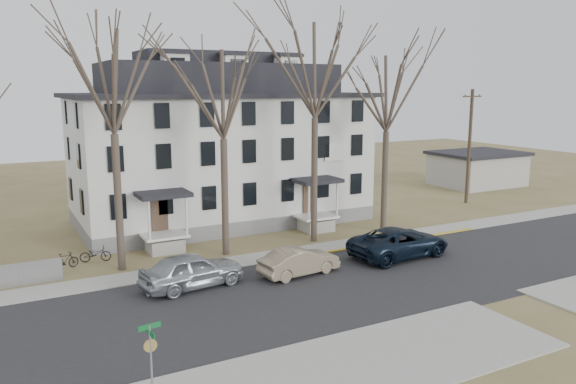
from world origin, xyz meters
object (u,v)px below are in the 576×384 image
car_silver (192,271)px  car_tan (299,262)px  bicycle_right (65,262)px  street_sign (151,350)px  car_navy (399,243)px  tree_mid_right (388,88)px  boarding_house (221,147)px  utility_pole_far (469,145)px  tree_center (315,63)px  tree_far_left (111,73)px  tree_mid_left (223,88)px  bicycle_left (95,255)px

car_silver → car_tan: car_silver is taller
bicycle_right → street_sign: (0.79, -14.83, 1.23)m
car_navy → tree_mid_right: bearing=-32.8°
boarding_house → car_navy: boarding_house is taller
boarding_house → utility_pole_far: bearing=-10.9°
bicycle_right → tree_mid_right: bearing=-115.3°
tree_center → tree_mid_right: tree_center is taller
tree_far_left → bicycle_right: tree_far_left is taller
tree_mid_right → bicycle_right: bearing=176.2°
boarding_house → tree_center: size_ratio=1.41×
bicycle_right → street_sign: size_ratio=0.60×
boarding_house → tree_mid_left: tree_mid_left is taller
utility_pole_far → car_navy: bearing=-147.6°
boarding_house → street_sign: (-10.90, -21.64, -3.69)m
car_silver → car_navy: car_silver is taller
tree_center → utility_pole_far: tree_center is taller
boarding_house → bicycle_right: bearing=-149.8°
bicycle_left → bicycle_right: 1.78m
tree_center → street_sign: 21.52m
tree_far_left → street_sign: bearing=-98.0°
tree_far_left → car_silver: 10.77m
car_tan → street_sign: bearing=123.0°
tree_mid_right → bicycle_right: size_ratio=8.32×
car_silver → bicycle_right: 7.78m
tree_mid_left → car_tan: size_ratio=2.92×
tree_far_left → bicycle_left: bearing=117.2°
tree_far_left → bicycle_left: 10.15m
tree_mid_right → street_sign: tree_mid_right is taller
utility_pole_far → bicycle_right: size_ratio=6.20×
tree_mid_right → tree_mid_left: bearing=180.0°
tree_far_left → tree_mid_right: size_ratio=1.08×
boarding_house → tree_mid_right: (8.50, -8.15, 4.22)m
tree_center → bicycle_left: tree_center is taller
boarding_house → utility_pole_far: 20.88m
bicycle_right → car_silver: bearing=-160.1°
tree_mid_left → tree_mid_right: same height
car_navy → bicycle_left: size_ratio=3.62×
tree_mid_left → tree_mid_right: (11.50, 0.00, 0.00)m
tree_mid_right → car_silver: tree_mid_right is taller
boarding_house → street_sign: boarding_house is taller
car_silver → car_navy: size_ratio=0.83×
car_navy → bicycle_right: bearing=65.3°
utility_pole_far → bicycle_left: 30.93m
tree_center → car_silver: size_ratio=2.88×
bicycle_left → street_sign: 15.55m
tree_center → utility_pole_far: size_ratio=1.55×
bicycle_right → utility_pole_far: bearing=-106.4°
street_sign → car_tan: bearing=31.8°
car_silver → street_sign: street_sign is taller
tree_far_left → tree_center: size_ratio=0.93×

